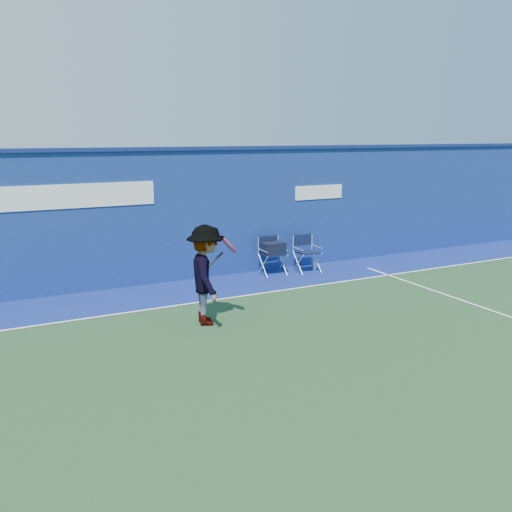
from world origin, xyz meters
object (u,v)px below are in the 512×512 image
directors_chair_right (307,260)px  tennis_player (206,275)px  water_bottle (314,266)px  directors_chair_left (273,259)px

directors_chair_right → tennis_player: (-3.62, -2.42, 0.62)m
water_bottle → tennis_player: tennis_player is taller
directors_chair_left → directors_chair_right: bearing=-9.7°
directors_chair_left → directors_chair_right: directors_chair_left is taller
directors_chair_left → water_bottle: (1.15, -0.10, -0.27)m
directors_chair_left → water_bottle: size_ratio=3.93×
directors_chair_left → water_bottle: bearing=-4.9°
directors_chair_right → water_bottle: directors_chair_right is taller
directors_chair_left → tennis_player: tennis_player is taller
water_bottle → tennis_player: bearing=-147.5°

